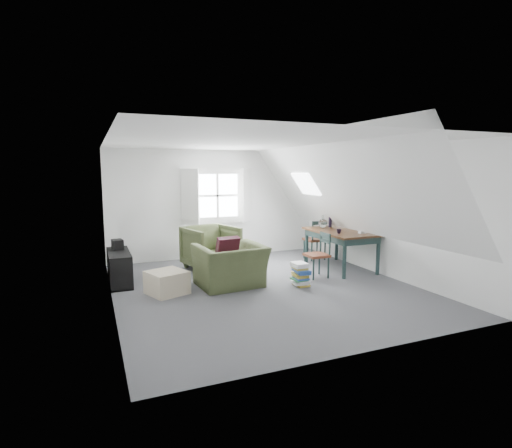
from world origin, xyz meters
name	(u,v)px	position (x,y,z in m)	size (l,w,h in m)	color
floor	(264,287)	(0.00, 0.00, 0.00)	(5.50, 5.50, 0.00)	#4D4E52
ceiling	(264,142)	(0.00, 0.00, 2.50)	(5.50, 5.50, 0.00)	white
wall_back	(217,204)	(0.00, 2.75, 1.25)	(5.00, 5.00, 0.00)	white
wall_front	(366,244)	(0.00, -2.75, 1.25)	(5.00, 5.00, 0.00)	white
wall_left	(109,224)	(-2.50, 0.00, 1.25)	(5.50, 5.50, 0.00)	white
wall_right	(381,211)	(2.50, 0.00, 1.25)	(5.50, 5.50, 0.00)	white
slope_left	(173,187)	(-1.55, 0.00, 1.78)	(5.50, 5.50, 0.00)	white
slope_right	(341,185)	(1.55, 0.00, 1.78)	(5.50, 5.50, 0.00)	white
dormer_window	(218,196)	(0.00, 2.68, 1.45)	(1.71, 0.35, 1.30)	white
skylight	(306,184)	(1.55, 1.30, 1.75)	(0.55, 0.75, 0.04)	white
armchair_near	(231,286)	(-0.52, 0.29, 0.00)	(1.14, 0.99, 0.74)	#404B29
armchair_far	(211,269)	(-0.48, 1.65, 0.00)	(0.96, 0.99, 0.90)	#404B29
throw_pillow	(227,248)	(-0.52, 0.44, 0.66)	(0.41, 0.12, 0.41)	#3C101D
ottoman	(167,282)	(-1.63, 0.29, 0.19)	(0.57, 0.57, 0.38)	#BCAD8D
dining_table	(341,236)	(2.02, 0.64, 0.69)	(0.96, 1.59, 0.80)	#361F10
demijohn	(323,223)	(1.87, 1.09, 0.91)	(0.20, 0.20, 0.28)	silver
vase_twigs	(330,221)	(2.12, 1.19, 0.92)	(0.07, 0.08, 0.56)	black
cup	(339,234)	(1.77, 0.34, 0.80)	(0.10, 0.10, 0.09)	black
paper_box	(362,232)	(2.22, 0.19, 0.82)	(0.13, 0.09, 0.04)	white
dining_chair_far	(315,239)	(1.98, 1.56, 0.48)	(0.43, 0.43, 0.91)	#602B19
dining_chair_near	(318,254)	(1.24, 0.23, 0.45)	(0.40, 0.40, 0.85)	#602B19
media_shelf	(120,270)	(-2.32, 1.21, 0.26)	(0.38, 1.13, 0.58)	black
electronics_box	(117,245)	(-2.32, 1.50, 0.66)	(0.18, 0.25, 0.20)	black
magazine_stack	(300,274)	(0.64, -0.16, 0.21)	(0.31, 0.37, 0.41)	#B29933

